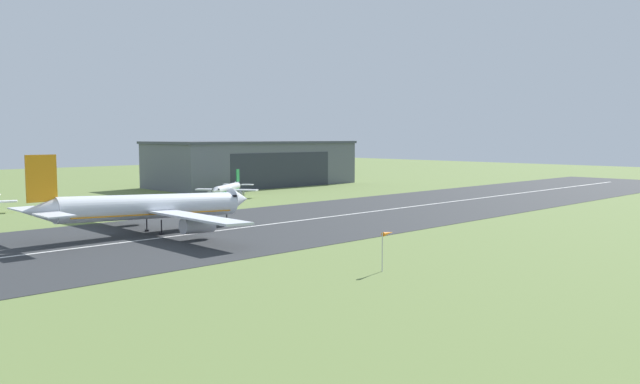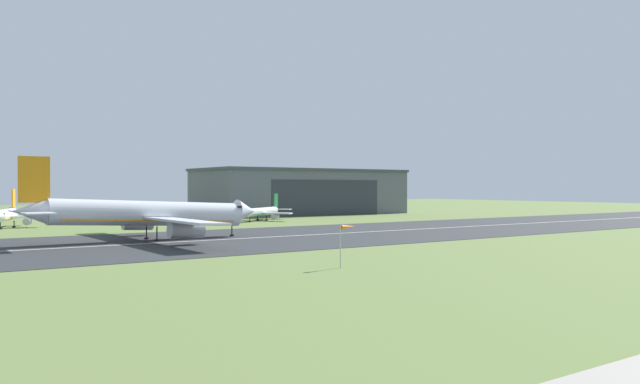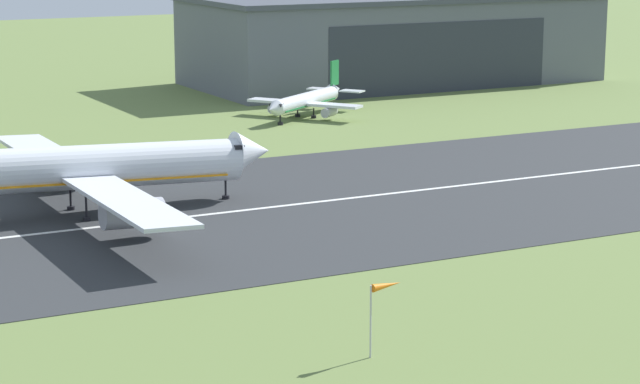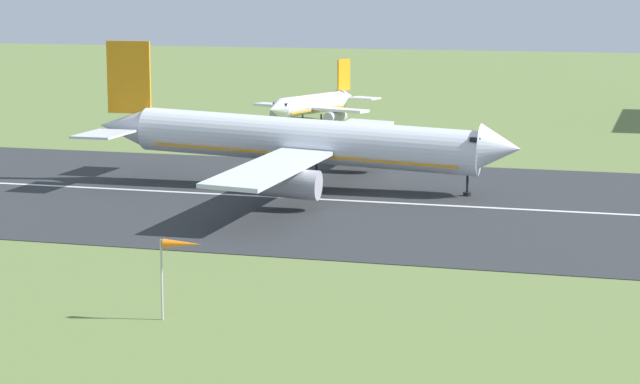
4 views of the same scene
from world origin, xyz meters
TOP-DOWN VIEW (x-y plane):
  - runway_strip at (0.00, 128.79)m, footprint 442.55×53.35m
  - runway_centreline at (0.00, 128.79)m, footprint 398.29×0.70m
  - airplane_landing at (-4.24, 134.84)m, footprint 46.82×53.75m
  - airplane_parked_west at (-20.39, 192.54)m, footprint 19.93×22.14m
  - windsock_pole at (3.29, 82.55)m, footprint 2.79×0.96m

SIDE VIEW (x-z plane):
  - runway_strip at x=0.00m, z-range 0.00..0.06m
  - runway_centreline at x=0.00m, z-range 0.06..0.07m
  - airplane_parked_west at x=-20.39m, z-range -1.73..7.96m
  - windsock_pole at x=3.29m, z-range 2.16..7.59m
  - airplane_landing at x=-4.24m, z-range -2.72..12.75m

